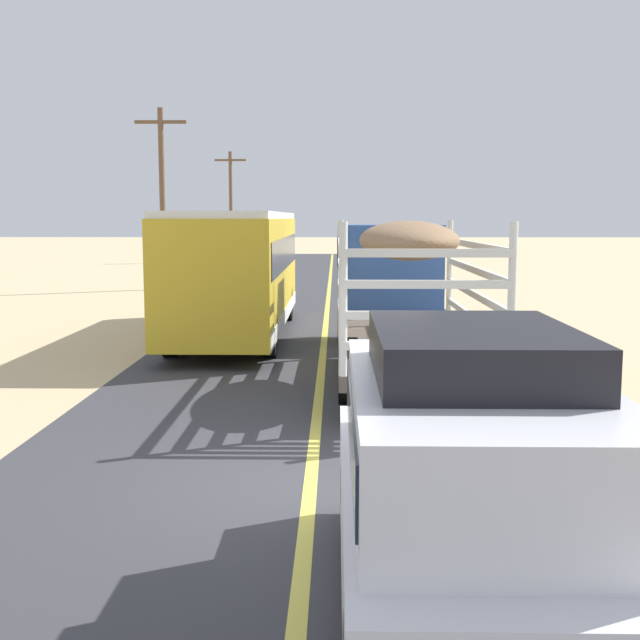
{
  "coord_description": "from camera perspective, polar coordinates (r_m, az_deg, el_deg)",
  "views": [
    {
      "loc": [
        0.29,
        -9.04,
        3.09
      ],
      "look_at": [
        0.0,
        5.64,
        1.22
      ],
      "focal_mm": 45.23,
      "sensor_mm": 36.0,
      "label": 1
    }
  ],
  "objects": [
    {
      "name": "livestock_truck",
      "position": [
        17.82,
        5.3,
        3.03
      ],
      "size": [
        2.53,
        9.7,
        3.02
      ],
      "color": "#3359A5",
      "rests_on": "road_surface"
    },
    {
      "name": "power_pole_mid",
      "position": [
        35.55,
        -11.1,
        8.82
      ],
      "size": [
        2.2,
        0.24,
        7.72
      ],
      "color": "brown",
      "rests_on": "ground"
    },
    {
      "name": "road_surface",
      "position": [
        9.55,
        -0.68,
        -11.57
      ],
      "size": [
        8.0,
        120.0,
        0.02
      ],
      "primitive_type": "cube",
      "color": "#38383D",
      "rests_on": "ground"
    },
    {
      "name": "bus",
      "position": [
        21.04,
        -5.88,
        3.54
      ],
      "size": [
        2.54,
        10.0,
        3.21
      ],
      "color": "gold",
      "rests_on": "road_surface"
    },
    {
      "name": "ground_plane",
      "position": [
        9.56,
        -0.68,
        -11.63
      ],
      "size": [
        240.0,
        240.0,
        0.0
      ],
      "primitive_type": "plane",
      "color": "#CCB284"
    },
    {
      "name": "power_pole_far",
      "position": [
        57.91,
        -6.33,
        8.25
      ],
      "size": [
        2.2,
        0.24,
        7.71
      ],
      "color": "brown",
      "rests_on": "ground"
    },
    {
      "name": "suv_near",
      "position": [
        6.21,
        10.53,
        -11.09
      ],
      "size": [
        1.9,
        4.62,
        2.29
      ],
      "color": "silver",
      "rests_on": "road_surface"
    },
    {
      "name": "road_centre_line",
      "position": [
        9.55,
        -0.68,
        -11.5
      ],
      "size": [
        0.16,
        117.6,
        0.0
      ],
      "primitive_type": "cube",
      "color": "#D8CC4C",
      "rests_on": "road_surface"
    }
  ]
}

